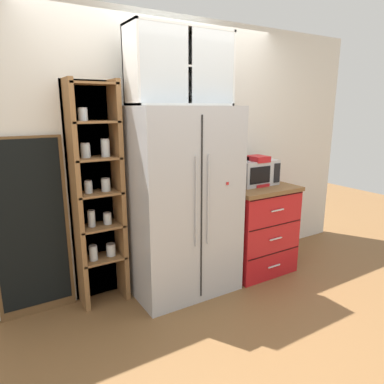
# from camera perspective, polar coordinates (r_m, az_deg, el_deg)

# --- Properties ---
(ground_plane) EXTENTS (10.63, 10.63, 0.00)m
(ground_plane) POSITION_cam_1_polar(r_m,az_deg,el_deg) (3.52, -1.14, -15.60)
(ground_plane) COLOR brown
(wall_back_cream) EXTENTS (4.93, 0.10, 2.55)m
(wall_back_cream) POSITION_cam_1_polar(r_m,az_deg,el_deg) (3.45, -4.61, 6.21)
(wall_back_cream) COLOR silver
(wall_back_cream) RESTS_ON ground
(refrigerator) EXTENTS (0.96, 0.65, 1.74)m
(refrigerator) POSITION_cam_1_polar(r_m,az_deg,el_deg) (3.21, -1.52, -1.72)
(refrigerator) COLOR #B7BABF
(refrigerator) RESTS_ON ground
(pantry_shelf_column) EXTENTS (0.45, 0.29, 1.95)m
(pantry_shelf_column) POSITION_cam_1_polar(r_m,az_deg,el_deg) (3.13, -15.39, -0.20)
(pantry_shelf_column) COLOR brown
(pantry_shelf_column) RESTS_ON ground
(counter_cabinet) EXTENTS (0.74, 0.68, 0.93)m
(counter_cabinet) POSITION_cam_1_polar(r_m,az_deg,el_deg) (3.82, 10.06, -5.69)
(counter_cabinet) COLOR red
(counter_cabinet) RESTS_ON ground
(microwave) EXTENTS (0.44, 0.33, 0.26)m
(microwave) POSITION_cam_1_polar(r_m,az_deg,el_deg) (3.72, 10.11, 3.23)
(microwave) COLOR #B7BABF
(microwave) RESTS_ON counter_cabinet
(coffee_maker) EXTENTS (0.17, 0.20, 0.31)m
(coffee_maker) POSITION_cam_1_polar(r_m,az_deg,el_deg) (3.67, 10.40, 3.50)
(coffee_maker) COLOR red
(coffee_maker) RESTS_ON counter_cabinet
(mug_charcoal) EXTENTS (0.11, 0.08, 0.09)m
(mug_charcoal) POSITION_cam_1_polar(r_m,az_deg,el_deg) (3.51, 6.89, 1.38)
(mug_charcoal) COLOR #2D2D33
(mug_charcoal) RESTS_ON counter_cabinet
(mug_red) EXTENTS (0.11, 0.07, 0.09)m
(mug_red) POSITION_cam_1_polar(r_m,az_deg,el_deg) (3.95, 13.00, 2.42)
(mug_red) COLOR red
(mug_red) RESTS_ON counter_cabinet
(bottle_amber) EXTENTS (0.07, 0.07, 0.29)m
(bottle_amber) POSITION_cam_1_polar(r_m,az_deg,el_deg) (3.74, 9.46, 3.33)
(bottle_amber) COLOR brown
(bottle_amber) RESTS_ON counter_cabinet
(bottle_clear) EXTENTS (0.06, 0.06, 0.28)m
(bottle_clear) POSITION_cam_1_polar(r_m,az_deg,el_deg) (3.74, 9.46, 3.20)
(bottle_clear) COLOR silver
(bottle_clear) RESTS_ON counter_cabinet
(upper_cabinet) EXTENTS (0.92, 0.32, 0.63)m
(upper_cabinet) POSITION_cam_1_polar(r_m,az_deg,el_deg) (3.16, -2.12, 19.62)
(upper_cabinet) COLOR silver
(upper_cabinet) RESTS_ON refrigerator
(chalkboard_menu) EXTENTS (0.60, 0.04, 1.51)m
(chalkboard_menu) POSITION_cam_1_polar(r_m,az_deg,el_deg) (3.14, -24.90, -5.47)
(chalkboard_menu) COLOR brown
(chalkboard_menu) RESTS_ON ground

